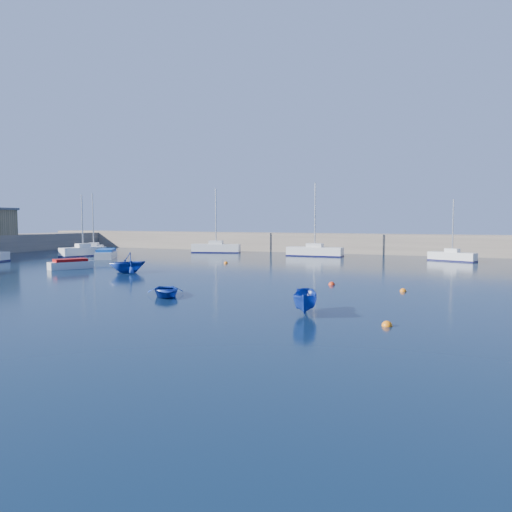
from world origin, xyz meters
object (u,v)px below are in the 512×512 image
at_px(motorboat_1, 71,264).
at_px(motorboat_2, 106,254).
at_px(sailboat_4, 94,249).
at_px(sailboat_6, 315,251).
at_px(sailboat_7, 452,256).
at_px(dinghy_left, 128,263).
at_px(sailboat_5, 216,248).
at_px(sailboat_3, 83,251).
at_px(dinghy_right, 306,302).
at_px(dinghy_center, 166,291).

bearing_deg(motorboat_1, motorboat_2, 144.50).
xyz_separation_m(sailboat_4, sailboat_6, (28.35, 7.36, 0.06)).
distance_m(sailboat_7, motorboat_1, 39.07).
bearing_deg(motorboat_2, dinghy_left, -75.98).
distance_m(sailboat_5, motorboat_1, 25.59).
distance_m(sailboat_7, dinghy_left, 34.20).
bearing_deg(sailboat_6, sailboat_4, 102.58).
distance_m(sailboat_3, sailboat_6, 28.55).
relative_size(sailboat_6, dinghy_right, 3.03).
xyz_separation_m(motorboat_1, dinghy_right, (26.50, -12.00, 0.14)).
xyz_separation_m(sailboat_5, dinghy_center, (16.32, -35.69, -0.34)).
relative_size(sailboat_4, sailboat_6, 0.89).
bearing_deg(sailboat_4, sailboat_7, -25.23).
distance_m(motorboat_1, dinghy_left, 6.93).
distance_m(sailboat_6, sailboat_7, 15.88).
bearing_deg(dinghy_right, dinghy_left, 133.89).
bearing_deg(dinghy_center, dinghy_right, -47.06).
bearing_deg(sailboat_4, sailboat_6, -18.72).
height_order(dinghy_center, dinghy_left, dinghy_left).
xyz_separation_m(sailboat_3, motorboat_2, (4.91, -1.48, -0.11)).
bearing_deg(sailboat_3, sailboat_5, 64.71).
distance_m(motorboat_1, dinghy_right, 29.09).
relative_size(sailboat_3, motorboat_1, 1.90).
bearing_deg(motorboat_2, sailboat_3, 130.41).
xyz_separation_m(sailboat_3, sailboat_5, (11.61, 12.77, 0.03)).
xyz_separation_m(sailboat_6, sailboat_7, (15.84, -1.11, -0.08)).
distance_m(sailboat_4, sailboat_7, 44.63).
bearing_deg(motorboat_1, dinghy_right, 3.34).
xyz_separation_m(motorboat_1, motorboat_2, (-5.71, 11.31, 0.08)).
height_order(sailboat_3, dinghy_center, sailboat_3).
xyz_separation_m(sailboat_7, dinghy_center, (-13.90, -33.62, -0.24)).
distance_m(sailboat_7, dinghy_right, 35.81).
bearing_deg(dinghy_left, sailboat_3, 167.77).
bearing_deg(dinghy_right, motorboat_2, 128.31).
bearing_deg(motorboat_1, dinghy_left, 23.23).
bearing_deg(dinghy_left, motorboat_1, -159.41).
xyz_separation_m(sailboat_7, motorboat_1, (-31.21, -23.50, -0.11)).
distance_m(sailboat_3, sailboat_4, 5.04).
relative_size(sailboat_3, sailboat_5, 0.87).
bearing_deg(sailboat_6, motorboat_1, 146.04).
distance_m(motorboat_1, motorboat_2, 12.67).
bearing_deg(sailboat_3, dinghy_left, -20.30).
relative_size(sailboat_7, motorboat_2, 1.22).
xyz_separation_m(sailboat_3, dinghy_left, (17.51, -13.33, 0.24)).
height_order(motorboat_2, dinghy_left, dinghy_left).
bearing_deg(dinghy_center, sailboat_4, 102.40).
height_order(sailboat_4, sailboat_7, sailboat_4).
bearing_deg(sailboat_7, dinghy_left, 154.93).
height_order(sailboat_6, dinghy_center, sailboat_6).
xyz_separation_m(sailboat_3, sailboat_7, (41.83, 10.71, -0.08)).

